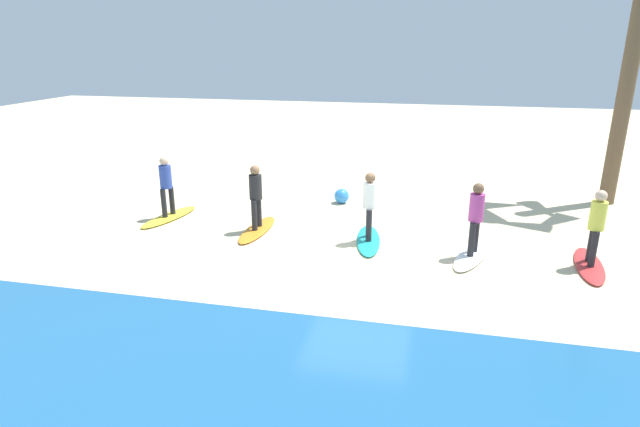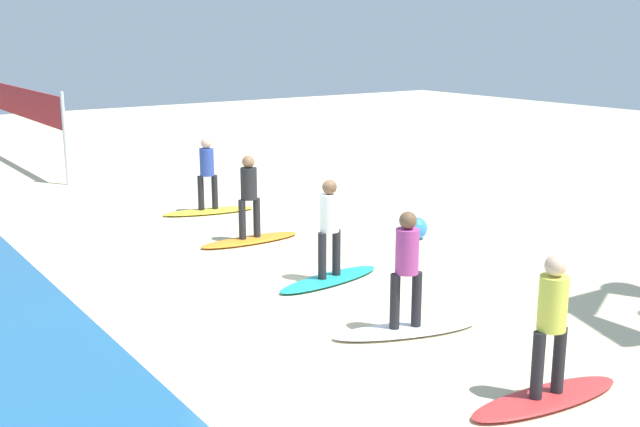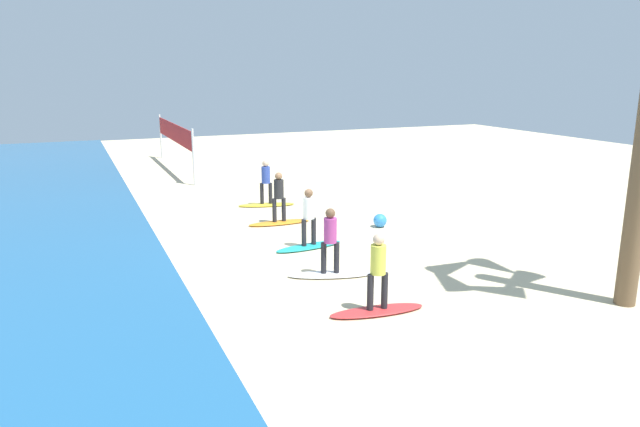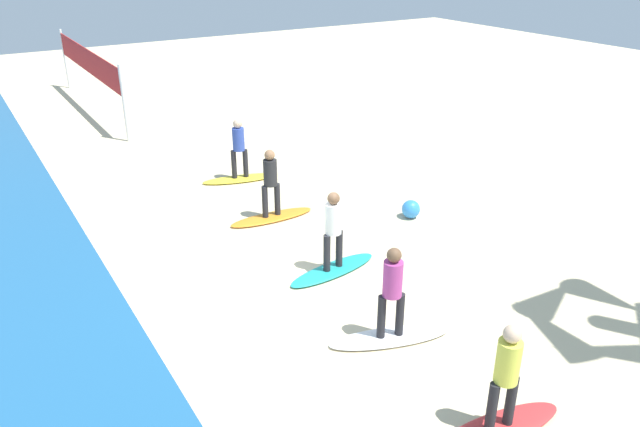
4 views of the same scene
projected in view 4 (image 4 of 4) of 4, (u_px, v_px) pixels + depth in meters
ground_plane at (293, 281)px, 12.09m from camera, size 60.00×60.00×0.00m
surfer_red at (507, 370)px, 8.03m from camera, size 0.32×0.46×1.64m
surfboard_white at (389, 337)px, 10.35m from camera, size 1.19×2.17×0.09m
surfer_white at (392, 287)px, 9.94m from camera, size 0.32×0.44×1.64m
surfboard_teal at (333, 270)px, 12.42m from camera, size 0.83×2.16×0.09m
surfer_teal at (333, 225)px, 12.01m from camera, size 0.32×0.46×1.64m
surfboard_orange at (272, 217)px, 14.71m from camera, size 0.64×2.12×0.09m
surfer_orange at (270, 178)px, 14.30m from camera, size 0.32×0.46×1.64m
surfboard_yellow at (241, 179)px, 17.01m from camera, size 1.02×2.17×0.09m
surfer_yellow at (239, 144)px, 16.60m from camera, size 0.32×0.45×1.64m
volleyball_net at (88, 63)px, 22.95m from camera, size 9.10×0.15×2.50m
beach_ball at (411, 209)px, 14.71m from camera, size 0.44×0.44×0.44m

